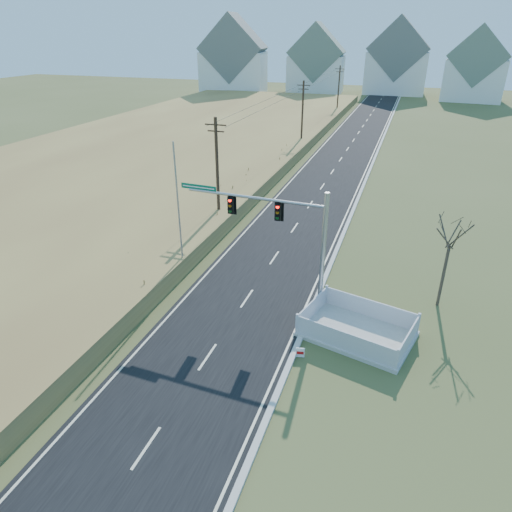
% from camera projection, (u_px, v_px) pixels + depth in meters
% --- Properties ---
extents(ground, '(260.00, 260.00, 0.00)m').
position_uv_depth(ground, '(222.00, 336.00, 25.16)').
color(ground, '#484E25').
rests_on(ground, ground).
extents(road, '(8.00, 180.00, 0.06)m').
position_uv_depth(road, '(352.00, 143.00, 67.54)').
color(road, black).
rests_on(road, ground).
extents(curb, '(0.30, 180.00, 0.18)m').
position_uv_depth(curb, '(380.00, 145.00, 66.32)').
color(curb, '#B2AFA8').
rests_on(curb, ground).
extents(reed_marsh, '(38.00, 110.00, 1.30)m').
position_uv_depth(reed_marsh, '(175.00, 142.00, 65.67)').
color(reed_marsh, '#A4904A').
rests_on(reed_marsh, ground).
extents(utility_pole_near, '(1.80, 0.26, 9.00)m').
position_uv_depth(utility_pole_near, '(217.00, 171.00, 37.65)').
color(utility_pole_near, '#422D1E').
rests_on(utility_pole_near, ground).
extents(utility_pole_mid, '(1.80, 0.26, 9.00)m').
position_uv_depth(utility_pole_mid, '(302.00, 114.00, 63.09)').
color(utility_pole_mid, '#422D1E').
rests_on(utility_pole_mid, ground).
extents(utility_pole_far, '(1.80, 0.26, 9.00)m').
position_uv_depth(utility_pole_far, '(338.00, 89.00, 88.52)').
color(utility_pole_far, '#422D1E').
rests_on(utility_pole_far, ground).
extents(condo_nw, '(17.69, 13.38, 19.05)m').
position_uv_depth(condo_nw, '(234.00, 62.00, 117.42)').
color(condo_nw, white).
rests_on(condo_nw, ground).
extents(condo_nnw, '(14.93, 11.17, 17.03)m').
position_uv_depth(condo_nnw, '(316.00, 65.00, 118.80)').
color(condo_nnw, white).
rests_on(condo_nnw, ground).
extents(condo_n, '(15.27, 10.20, 18.54)m').
position_uv_depth(condo_n, '(397.00, 62.00, 116.15)').
color(condo_n, white).
rests_on(condo_n, ground).
extents(condo_ne, '(14.12, 10.51, 16.52)m').
position_uv_depth(condo_ne, '(476.00, 70.00, 104.54)').
color(condo_ne, white).
rests_on(condo_ne, ground).
extents(traffic_signal_mast, '(9.24, 0.83, 7.36)m').
position_uv_depth(traffic_signal_mast, '(292.00, 236.00, 26.18)').
color(traffic_signal_mast, '#9EA0A5').
rests_on(traffic_signal_mast, ground).
extents(fence_enclosure, '(6.61, 5.29, 1.32)m').
position_uv_depth(fence_enclosure, '(357.00, 331.00, 25.06)').
color(fence_enclosure, '#B7B5AD').
rests_on(fence_enclosure, ground).
extents(open_sign, '(0.45, 0.14, 0.56)m').
position_uv_depth(open_sign, '(300.00, 353.00, 23.37)').
color(open_sign, white).
rests_on(open_sign, ground).
extents(flagpole, '(0.41, 0.41, 9.12)m').
position_uv_depth(flagpole, '(180.00, 225.00, 29.87)').
color(flagpole, '#B7B5AD').
rests_on(flagpole, ground).
extents(bare_tree, '(2.30, 2.30, 6.09)m').
position_uv_depth(bare_tree, '(452.00, 232.00, 25.76)').
color(bare_tree, '#4C3F33').
rests_on(bare_tree, ground).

